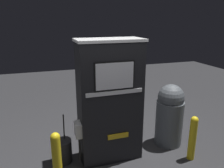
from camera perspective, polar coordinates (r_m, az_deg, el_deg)
The scene contains 6 objects.
ground_plane at distance 3.69m, azimuth 0.61°, elevation -20.03°, with size 14.00×14.00×0.00m, color #2D2D30.
gas_pump at distance 3.41m, azimuth -0.65°, elevation -4.56°, with size 1.07×0.51×1.93m.
safety_bollard at distance 3.12m, azimuth -14.19°, elevation -18.48°, with size 0.12×0.12×0.82m.
trash_bin at distance 4.06m, azimuth 14.82°, elevation -7.66°, with size 0.48×0.48×1.12m.
safety_bollard_far at distance 3.81m, azimuth 20.32°, elevation -12.84°, with size 0.12×0.12×0.75m.
squeegee_bucket at distance 3.72m, azimuth -12.77°, elevation -16.64°, with size 0.29×0.29×0.83m.
Camera 1 is at (-0.97, -2.80, 2.20)m, focal length 35.00 mm.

